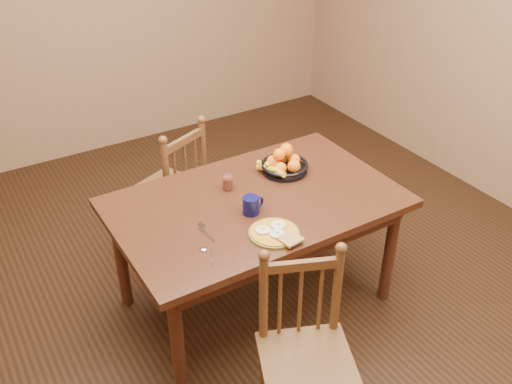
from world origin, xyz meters
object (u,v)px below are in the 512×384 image
breakfast_plate (275,233)px  coffee_mug (252,205)px  chair_far (172,190)px  chair_near (305,352)px  fruit_bowl (283,164)px  dining_table (256,212)px

breakfast_plate → coffee_mug: (0.00, 0.23, 0.04)m
chair_far → chair_near: (-0.06, -1.62, -0.01)m
chair_near → coffee_mug: bearing=100.7°
breakfast_plate → fruit_bowl: bearing=52.4°
dining_table → chair_far: 0.83m
dining_table → coffee_mug: bearing=-131.8°
chair_near → breakfast_plate: bearing=95.6°
dining_table → fruit_bowl: (0.31, 0.18, 0.14)m
chair_near → breakfast_plate: 0.62m
chair_near → fruit_bowl: 1.22m
chair_far → breakfast_plate: size_ratio=3.24×
chair_near → fruit_bowl: bearing=84.4°
chair_far → coffee_mug: 0.95m
dining_table → coffee_mug: 0.19m
fruit_bowl → chair_far: bearing=129.9°
chair_near → breakfast_plate: (0.16, 0.51, 0.31)m
breakfast_plate → fruit_bowl: 0.65m
fruit_bowl → chair_near: bearing=-118.5°
chair_far → chair_near: chair_far is taller
chair_far → coffee_mug: size_ratio=7.12×
chair_near → coffee_mug: size_ratio=7.01×
fruit_bowl → coffee_mug: bearing=-144.4°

